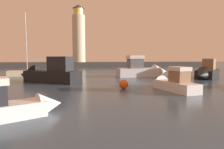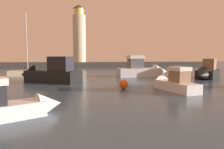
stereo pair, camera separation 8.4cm
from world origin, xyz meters
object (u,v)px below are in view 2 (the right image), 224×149
object	(u,v)px
motorboat_3	(145,70)
motorboat_5	(46,74)
mooring_buoy	(124,84)
lighthouse	(79,35)
sailboat_moored	(33,73)
motorboat_2	(7,106)
motorboat_1	(207,73)
motorboat_0	(171,83)

from	to	relation	value
motorboat_3	motorboat_5	world-z (taller)	motorboat_3
mooring_buoy	motorboat_5	bearing A→B (deg)	141.75
lighthouse	mooring_buoy	bearing A→B (deg)	-82.95
lighthouse	motorboat_5	bearing A→B (deg)	-95.11
sailboat_moored	mooring_buoy	bearing A→B (deg)	-50.87
motorboat_2	motorboat_5	xyz separation A→B (m)	(-1.10, 15.50, 0.34)
lighthouse	motorboat_1	bearing A→B (deg)	-61.79
mooring_buoy	lighthouse	bearing A→B (deg)	97.05
sailboat_moored	motorboat_1	bearing A→B (deg)	-16.55
lighthouse	motorboat_1	world-z (taller)	lighthouse
motorboat_0	mooring_buoy	world-z (taller)	motorboat_0
motorboat_1	mooring_buoy	size ratio (longest dim) A/B	7.90
motorboat_2	motorboat_0	bearing A→B (deg)	30.78
motorboat_2	motorboat_5	bearing A→B (deg)	94.07
motorboat_2	lighthouse	bearing A→B (deg)	87.55
motorboat_1	mooring_buoy	world-z (taller)	motorboat_1
motorboat_1	sailboat_moored	xyz separation A→B (m)	(-27.31, 8.12, -0.36)
motorboat_3	motorboat_5	distance (m)	15.91
motorboat_0	motorboat_5	xyz separation A→B (m)	(-13.48, 8.13, 0.33)
motorboat_0	motorboat_3	xyz separation A→B (m)	(1.58, 13.26, 0.37)
lighthouse	motorboat_1	distance (m)	43.33
sailboat_moored	mooring_buoy	world-z (taller)	sailboat_moored
lighthouse	motorboat_5	xyz separation A→B (m)	(-3.39, -37.91, -9.42)
motorboat_0	sailboat_moored	size ratio (longest dim) A/B	0.60
motorboat_0	motorboat_1	distance (m)	13.23
motorboat_3	sailboat_moored	size ratio (longest dim) A/B	0.84
motorboat_2	motorboat_3	size ratio (longest dim) A/B	0.65
motorboat_3	mooring_buoy	size ratio (longest dim) A/B	9.68
motorboat_3	motorboat_5	xyz separation A→B (m)	(-15.06, -5.13, -0.04)
lighthouse	mooring_buoy	xyz separation A→B (m)	(5.56, -44.96, -9.98)
motorboat_2	mooring_buoy	distance (m)	11.53
motorboat_3	lighthouse	bearing A→B (deg)	109.60
motorboat_0	motorboat_2	world-z (taller)	motorboat_0
lighthouse	motorboat_2	bearing A→B (deg)	-92.45
motorboat_1	motorboat_5	xyz separation A→B (m)	(-23.37, -0.66, 0.14)
lighthouse	motorboat_0	world-z (taller)	lighthouse
motorboat_3	sailboat_moored	world-z (taller)	sailboat_moored
motorboat_1	motorboat_2	xyz separation A→B (m)	(-22.27, -16.16, -0.20)
motorboat_2	motorboat_3	distance (m)	24.91
lighthouse	motorboat_0	bearing A→B (deg)	-77.64
motorboat_3	mooring_buoy	distance (m)	13.65
motorboat_2	mooring_buoy	xyz separation A→B (m)	(7.85, 8.44, -0.23)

